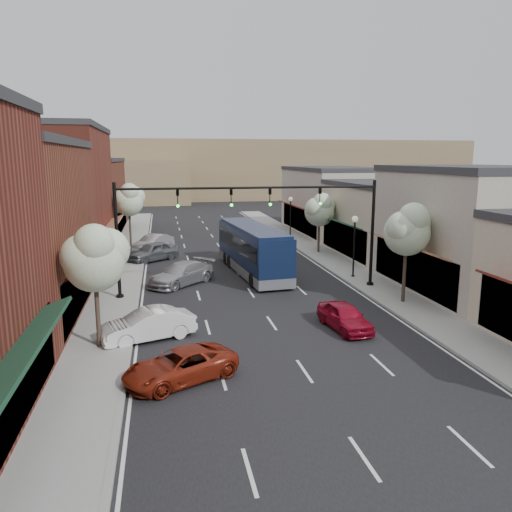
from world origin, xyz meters
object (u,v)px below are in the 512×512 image
tree_left_near (95,256)px  parked_car_a (180,366)px  lamp_post_far (291,211)px  tree_left_far (129,199)px  parked_car_c (181,274)px  signal_mast_left (158,222)px  lamp_post_near (354,236)px  red_hatchback (345,317)px  parked_car_d (153,252)px  tree_right_near (408,228)px  tree_right_far (320,209)px  parked_car_e (153,243)px  parked_car_b (148,325)px  signal_mast_right (338,218)px  coach_bus (252,249)px

tree_left_near → parked_car_a: bearing=-49.4°
lamp_post_far → parked_car_a: (-12.70, -31.97, -2.39)m
tree_left_far → parked_car_c: bearing=-74.8°
signal_mast_left → tree_left_far: (-2.63, 17.95, -0.02)m
lamp_post_near → red_hatchback: bearing=-113.8°
signal_mast_left → parked_car_d: size_ratio=1.78×
tree_right_near → lamp_post_far: bearing=91.3°
tree_right_far → parked_car_e: size_ratio=1.18×
tree_right_near → parked_car_e: (-14.55, 19.94, -3.70)m
signal_mast_left → parked_car_a: 12.64m
tree_left_near → lamp_post_near: 19.25m
tree_left_far → parked_car_b: bearing=-85.3°
tree_right_far → parked_car_e: (-14.55, 3.94, -3.24)m
tree_right_near → tree_left_near: 17.08m
signal_mast_left → parked_car_a: signal_mast_left is taller
parked_car_d → parked_car_e: bearing=141.1°
signal_mast_left → red_hatchback: size_ratio=2.13×
tree_right_near → signal_mast_right: bearing=123.9°
tree_right_far → red_hatchback: bearing=-104.4°
parked_car_a → parked_car_c: size_ratio=0.86×
tree_right_far → red_hatchback: (-4.99, -19.51, -3.33)m
tree_right_near → parked_car_b: size_ratio=1.35×
coach_bus → parked_car_e: size_ratio=2.55×
tree_right_near → parked_car_a: (-13.24, -7.91, -3.84)m
tree_left_near → parked_car_a: 6.29m
lamp_post_near → parked_car_c: lamp_post_near is taller
signal_mast_right → tree_right_near: (2.73, -4.05, -0.17)m
parked_car_d → coach_bus: bearing=11.8°
signal_mast_right → parked_car_b: bearing=-148.6°
signal_mast_right → parked_car_c: size_ratio=1.60×
parked_car_d → tree_right_near: bearing=4.4°
signal_mast_right → lamp_post_far: 20.19m
red_hatchback → coach_bus: bearing=92.7°
signal_mast_right → lamp_post_near: (2.18, 2.50, -1.62)m
coach_bus → parked_car_b: size_ratio=2.66×
parked_car_c → tree_left_near: bearing=-64.8°
tree_right_far → coach_bus: 9.99m
tree_right_near → lamp_post_near: bearing=94.8°
lamp_post_near → parked_car_c: size_ratio=0.87×
signal_mast_right → signal_mast_left: same height
lamp_post_near → parked_car_a: 19.40m
red_hatchback → parked_car_d: 21.22m
lamp_post_near → red_hatchback: 11.25m
signal_mast_left → lamp_post_far: (13.42, 20.00, -1.62)m
red_hatchback → parked_car_d: size_ratio=0.84×
signal_mast_left → lamp_post_near: signal_mast_left is taller
parked_car_c → parked_car_d: size_ratio=1.11×
signal_mast_right → tree_left_near: signal_mast_right is taller
tree_left_far → coach_bus: (9.35, -12.53, -2.77)m
coach_bus → parked_car_d: (-7.30, 5.97, -1.05)m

